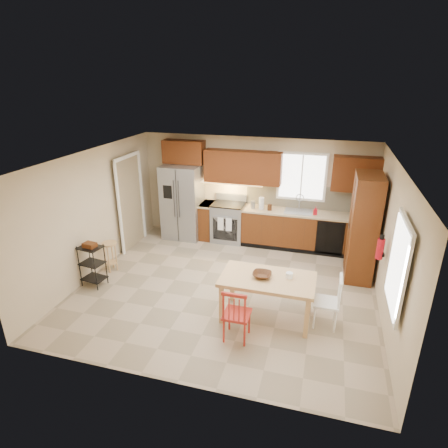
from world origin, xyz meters
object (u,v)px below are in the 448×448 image
Objects in this scene: utility_cart at (93,265)px; chair_white at (326,301)px; dining_table at (267,298)px; table_jar at (289,276)px; refrigerator at (183,202)px; bar_stool at (111,256)px; soap_bottle at (315,211)px; pantry at (363,227)px; range_stove at (228,223)px; table_bowl at (262,277)px; chair_red at (237,313)px; fire_extinguisher at (380,249)px.

chair_white is at bearing 7.39° from utility_cart.
table_jar is (0.33, 0.10, 0.41)m from dining_table.
refrigerator is 2.32m from bar_stool.
soap_bottle is 1.31m from pantry.
soap_bottle is at bearing -2.40° from range_stove.
dining_table reaches higher than bar_stool.
range_stove is at bearing 122.26° from table_jar.
refrigerator reaches higher than chair_white.
range_stove reaches higher than table_bowl.
soap_bottle is 4.54m from bar_stool.
table_jar is at bearing -57.74° from range_stove.
utility_cart is (0.00, -0.61, 0.11)m from bar_stool.
dining_table is 2.43× the size of bar_stool.
dining_table is 0.54m from table_jar.
chair_red is 7.06× the size of table_jar.
soap_bottle reaches higher than chair_white.
soap_bottle is at bearing 120.53° from fire_extinguisher.
range_stove is 0.60× the size of dining_table.
table_bowl is at bearing -103.64° from soap_bottle.
refrigerator is at bearing 123.05° from chair_red.
dining_table is at bearing 93.40° from chair_white.
table_bowl is 0.44m from table_jar.
pantry reaches higher than range_stove.
chair_red is 3.35m from bar_stool.
pantry is 1.38× the size of dining_table.
fire_extinguisher reaches higher than utility_cart.
pantry is at bearing 51.67° from dining_table.
pantry reaches higher than refrigerator.
refrigerator reaches higher than range_stove.
pantry is at bearing -18.29° from range_stove.
bar_stool is at bearing 167.90° from dining_table.
table_bowl is (2.50, -2.85, -0.16)m from refrigerator.
chair_red reaches higher than bar_stool.
range_stove is at bearing 114.85° from table_bowl.
table_jar is 3.74m from utility_cart.
table_bowl is at bearing 6.14° from utility_cart.
table_jar is 3.81m from bar_stool.
chair_white is (0.95, 0.05, 0.08)m from dining_table.
soap_bottle reaches higher than utility_cart.
refrigerator reaches higher than table_jar.
chair_red is at bearing -57.34° from refrigerator.
fire_extinguisher is 2.67m from chair_red.
range_stove is at bearing 40.33° from chair_white.
utility_cart is (-0.80, -2.70, -0.49)m from refrigerator.
chair_white is at bearing -133.90° from fire_extinguisher.
utility_cart is (-3.72, 0.05, -0.36)m from table_jar.
refrigerator is 1.24m from range_stove.
chair_white is at bearing -107.49° from pantry.
bar_stool is (-3.98, -2.07, -0.68)m from soap_bottle.
chair_red reaches higher than table_bowl.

